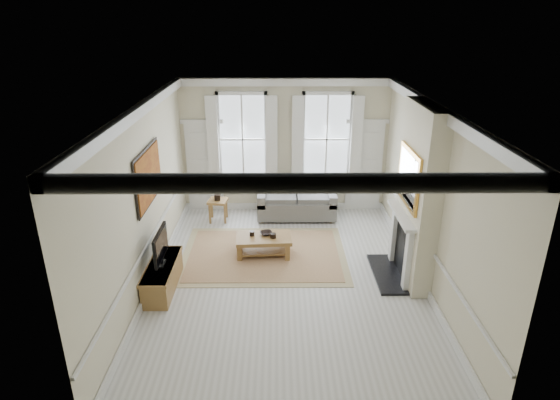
{
  "coord_description": "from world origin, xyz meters",
  "views": [
    {
      "loc": [
        -0.19,
        -7.85,
        4.87
      ],
      "look_at": [
        -0.13,
        1.1,
        1.25
      ],
      "focal_mm": 30.0,
      "sensor_mm": 36.0,
      "label": 1
    }
  ],
  "objects_px": {
    "side_table": "(218,204)",
    "sofa": "(296,202)",
    "tv_stand": "(163,276)",
    "coffee_table": "(264,240)"
  },
  "relations": [
    {
      "from": "side_table",
      "to": "tv_stand",
      "type": "distance_m",
      "value": 3.19
    },
    {
      "from": "side_table",
      "to": "coffee_table",
      "type": "xyz_separation_m",
      "value": [
        1.18,
        -1.8,
        -0.09
      ]
    },
    {
      "from": "side_table",
      "to": "sofa",
      "type": "bearing_deg",
      "value": 7.73
    },
    {
      "from": "coffee_table",
      "to": "sofa",
      "type": "bearing_deg",
      "value": 66.17
    },
    {
      "from": "coffee_table",
      "to": "tv_stand",
      "type": "relative_size",
      "value": 0.83
    },
    {
      "from": "sofa",
      "to": "tv_stand",
      "type": "distance_m",
      "value": 4.28
    },
    {
      "from": "side_table",
      "to": "tv_stand",
      "type": "xyz_separation_m",
      "value": [
        -0.68,
        -3.11,
        -0.18
      ]
    },
    {
      "from": "side_table",
      "to": "coffee_table",
      "type": "height_order",
      "value": "side_table"
    },
    {
      "from": "coffee_table",
      "to": "tv_stand",
      "type": "xyz_separation_m",
      "value": [
        -1.86,
        -1.3,
        -0.1
      ]
    },
    {
      "from": "sofa",
      "to": "side_table",
      "type": "xyz_separation_m",
      "value": [
        -1.96,
        -0.27,
        0.07
      ]
    }
  ]
}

